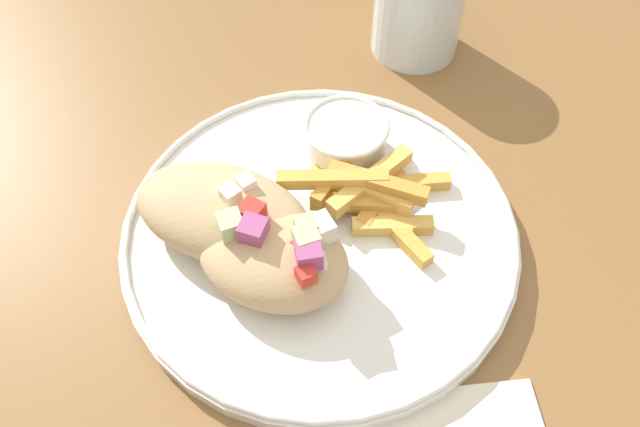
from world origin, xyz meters
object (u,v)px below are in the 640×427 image
plate (320,232)px  sauce_ramekin (342,137)px  fries_pile (372,195)px  water_glass (418,9)px  pita_sandwich_near (275,256)px  pita_sandwich_far (223,213)px

plate → sauce_ramekin: sauce_ramekin is taller
plate → fries_pile: bearing=19.9°
sauce_ramekin → water_glass: (0.10, 0.14, 0.01)m
plate → pita_sandwich_near: bearing=-138.8°
fries_pile → pita_sandwich_far: bearing=-176.9°
fries_pile → water_glass: size_ratio=1.45×
pita_sandwich_near → water_glass: 0.30m
pita_sandwich_near → fries_pile: (0.08, 0.05, -0.01)m
pita_sandwich_near → fries_pile: size_ratio=0.99×
plate → sauce_ramekin: (0.03, 0.07, 0.02)m
pita_sandwich_far → fries_pile: size_ratio=1.14×
plate → pita_sandwich_far: 0.08m
plate → fries_pile: (0.04, 0.02, 0.02)m
pita_sandwich_near → pita_sandwich_far: (-0.03, 0.04, 0.00)m
fries_pile → water_glass: water_glass is taller
plate → fries_pile: 0.05m
pita_sandwich_far → pita_sandwich_near: bearing=-21.8°
fries_pile → sauce_ramekin: same height
pita_sandwich_near → water_glass: water_glass is taller
plate → pita_sandwich_near: (-0.04, -0.03, 0.03)m
pita_sandwich_near → pita_sandwich_far: size_ratio=0.87×
plate → sauce_ramekin: size_ratio=4.33×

